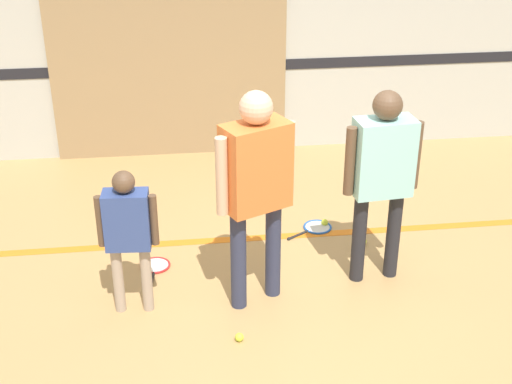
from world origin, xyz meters
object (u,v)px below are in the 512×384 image
at_px(person_instructor, 256,178).
at_px(racket_spare_on_floor, 316,228).
at_px(tennis_ball_by_spare_racket, 325,222).
at_px(tennis_ball_stray_left, 363,241).
at_px(person_student_left, 128,227).
at_px(tennis_ball_near_instructor, 239,337).
at_px(racket_second_spare, 155,266).
at_px(person_student_right, 382,167).

distance_m(person_instructor, racket_spare_on_floor, 1.68).
height_order(tennis_ball_by_spare_racket, tennis_ball_stray_left, same).
relative_size(person_student_left, tennis_ball_near_instructor, 18.32).
bearing_deg(racket_spare_on_floor, person_student_left, 1.68).
distance_m(racket_spare_on_floor, racket_second_spare, 1.61).
height_order(racket_spare_on_floor, tennis_ball_stray_left, tennis_ball_stray_left).
xyz_separation_m(racket_second_spare, tennis_ball_near_instructor, (0.63, -1.09, 0.02)).
distance_m(tennis_ball_by_spare_racket, tennis_ball_stray_left, 0.48).
relative_size(person_student_left, tennis_ball_by_spare_racket, 18.32).
distance_m(person_instructor, tennis_ball_stray_left, 1.69).
bearing_deg(person_student_right, tennis_ball_by_spare_racket, -81.59).
bearing_deg(person_instructor, racket_spare_on_floor, 31.59).
relative_size(racket_spare_on_floor, tennis_ball_stray_left, 7.82).
bearing_deg(person_instructor, person_student_right, -13.64).
height_order(person_student_left, tennis_ball_near_instructor, person_student_left).
bearing_deg(person_instructor, tennis_ball_by_spare_racket, 29.39).
bearing_deg(person_student_right, person_instructor, 5.99).
height_order(person_student_left, racket_spare_on_floor, person_student_left).
distance_m(racket_spare_on_floor, tennis_ball_stray_left, 0.51).
bearing_deg(person_student_left, tennis_ball_by_spare_racket, 36.70).
distance_m(person_instructor, racket_second_spare, 1.47).
distance_m(person_student_left, tennis_ball_stray_left, 2.31).
bearing_deg(tennis_ball_near_instructor, racket_second_spare, 119.87).
distance_m(tennis_ball_near_instructor, tennis_ball_stray_left, 1.79).
xyz_separation_m(racket_spare_on_floor, racket_second_spare, (-1.53, -0.50, 0.00)).
relative_size(racket_spare_on_floor, tennis_ball_by_spare_racket, 7.82).
relative_size(racket_spare_on_floor, racket_second_spare, 1.07).
height_order(person_instructor, tennis_ball_stray_left, person_instructor).
bearing_deg(person_instructor, tennis_ball_near_instructor, -134.99).
distance_m(person_instructor, person_student_right, 1.06).
distance_m(person_student_right, tennis_ball_near_instructor, 1.73).
height_order(person_student_left, racket_second_spare, person_student_left).
distance_m(person_instructor, tennis_ball_near_instructor, 1.20).
bearing_deg(person_student_right, tennis_ball_stray_left, -100.96).
relative_size(racket_spare_on_floor, tennis_ball_near_instructor, 7.82).
distance_m(person_student_right, tennis_ball_stray_left, 1.13).
bearing_deg(tennis_ball_near_instructor, tennis_ball_by_spare_racket, 58.81).
bearing_deg(tennis_ball_near_instructor, tennis_ball_stray_left, 44.56).
xyz_separation_m(person_student_right, tennis_ball_near_instructor, (-1.22, -0.73, -0.99)).
bearing_deg(person_student_right, person_student_left, 1.14).
distance_m(person_student_left, tennis_ball_near_instructor, 1.17).
xyz_separation_m(person_instructor, racket_spare_on_floor, (0.71, 1.07, -1.08)).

